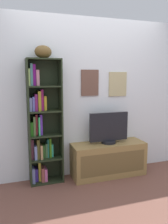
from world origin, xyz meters
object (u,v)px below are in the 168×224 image
at_px(television, 109,128).
at_px(tv_stand, 108,159).
at_px(football, 43,52).
at_px(bookshelf, 41,126).

bearing_deg(television, tv_stand, -90.00).
bearing_deg(football, tv_stand, -4.66).
height_order(football, tv_stand, football).
height_order(bookshelf, tv_stand, bookshelf).
bearing_deg(television, bookshelf, 173.99).
relative_size(bookshelf, television, 2.89).
xyz_separation_m(bookshelf, television, (1.01, -0.11, -0.08)).
bearing_deg(bookshelf, football, -30.68).
bearing_deg(bookshelf, television, -6.01).
relative_size(bookshelf, football, 7.17).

